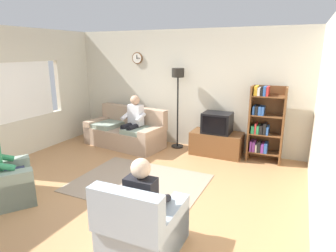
% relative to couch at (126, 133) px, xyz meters
% --- Properties ---
extents(ground_plane, '(12.00, 12.00, 0.00)m').
position_rel_couch_xyz_m(ground_plane, '(1.21, -1.95, -0.31)').
color(ground_plane, '#B27F51').
extents(back_wall_assembly, '(6.20, 0.17, 2.70)m').
position_rel_couch_xyz_m(back_wall_assembly, '(1.21, 0.71, 1.04)').
color(back_wall_assembly, beige).
rests_on(back_wall_assembly, ground_plane).
extents(right_wall, '(0.12, 5.80, 2.70)m').
position_rel_couch_xyz_m(right_wall, '(4.07, -1.95, 1.04)').
color(right_wall, beige).
rests_on(right_wall, ground_plane).
extents(couch, '(2.00, 1.12, 0.90)m').
position_rel_couch_xyz_m(couch, '(0.00, 0.00, 0.00)').
color(couch, tan).
rests_on(couch, ground_plane).
extents(tv_stand, '(1.10, 0.56, 0.51)m').
position_rel_couch_xyz_m(tv_stand, '(2.16, 0.30, -0.06)').
color(tv_stand, brown).
rests_on(tv_stand, ground_plane).
extents(tv, '(0.60, 0.49, 0.44)m').
position_rel_couch_xyz_m(tv, '(2.16, 0.27, 0.41)').
color(tv, black).
rests_on(tv, tv_stand).
extents(bookshelf, '(0.68, 0.36, 1.55)m').
position_rel_couch_xyz_m(bookshelf, '(3.11, 0.37, 0.47)').
color(bookshelf, brown).
rests_on(bookshelf, ground_plane).
extents(floor_lamp, '(0.28, 0.28, 1.85)m').
position_rel_couch_xyz_m(floor_lamp, '(1.19, 0.40, 1.14)').
color(floor_lamp, black).
rests_on(floor_lamp, ground_plane).
extents(armchair_near_bookshelf, '(0.82, 0.90, 0.90)m').
position_rel_couch_xyz_m(armchair_near_bookshelf, '(2.26, -3.11, -0.02)').
color(armchair_near_bookshelf, '#9EADBC').
rests_on(armchair_near_bookshelf, ground_plane).
extents(area_rug, '(2.20, 1.70, 0.01)m').
position_rel_couch_xyz_m(area_rug, '(1.34, -1.66, -0.31)').
color(area_rug, gray).
rests_on(area_rug, ground_plane).
extents(person_on_couch, '(0.55, 0.57, 1.24)m').
position_rel_couch_xyz_m(person_on_couch, '(0.29, -0.11, 0.39)').
color(person_on_couch, silver).
rests_on(person_on_couch, ground_plane).
extents(person_in_left_armchair, '(0.62, 0.64, 1.12)m').
position_rel_couch_xyz_m(person_in_left_armchair, '(-0.17, -3.02, 0.29)').
color(person_in_left_armchair, '#338C59').
rests_on(person_in_left_armchair, ground_plane).
extents(person_in_right_armchair, '(0.52, 0.54, 1.12)m').
position_rel_couch_xyz_m(person_in_right_armchair, '(2.25, -3.02, 0.29)').
color(person_in_right_armchair, black).
rests_on(person_in_right_armchair, ground_plane).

